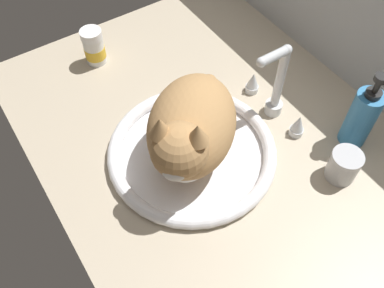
% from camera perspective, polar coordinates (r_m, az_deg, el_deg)
% --- Properties ---
extents(countertop, '(1.11, 0.74, 0.03)m').
position_cam_1_polar(countertop, '(0.92, 5.01, -1.72)').
color(countertop, '#B7A88E').
rests_on(countertop, ground).
extents(backsplash_wall, '(1.11, 0.02, 0.35)m').
position_cam_1_polar(backsplash_wall, '(1.02, 23.64, 13.46)').
color(backsplash_wall, '#B2B7BC').
rests_on(backsplash_wall, ground).
extents(sink_basin, '(0.36, 0.36, 0.03)m').
position_cam_1_polar(sink_basin, '(0.89, -0.00, -1.04)').
color(sink_basin, white).
rests_on(sink_basin, countertop).
extents(faucet, '(0.19, 0.10, 0.20)m').
position_cam_1_polar(faucet, '(0.94, 11.40, 7.22)').
color(faucet, silver).
rests_on(faucet, countertop).
extents(cat, '(0.30, 0.30, 0.20)m').
position_cam_1_polar(cat, '(0.80, -0.31, 1.91)').
color(cat, tan).
rests_on(cat, sink_basin).
extents(soap_pump_bottle, '(0.06, 0.06, 0.19)m').
position_cam_1_polar(soap_pump_bottle, '(0.94, 22.22, 3.42)').
color(soap_pump_bottle, teal).
rests_on(soap_pump_bottle, countertop).
extents(metal_jar, '(0.06, 0.06, 0.07)m').
position_cam_1_polar(metal_jar, '(0.90, 20.08, -2.80)').
color(metal_jar, '#B2B5BA').
rests_on(metal_jar, countertop).
extents(pill_bottle, '(0.05, 0.05, 0.10)m').
position_cam_1_polar(pill_bottle, '(1.10, -13.29, 12.75)').
color(pill_bottle, white).
rests_on(pill_bottle, countertop).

